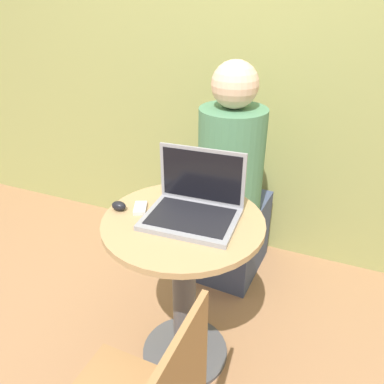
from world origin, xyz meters
The scene contains 7 objects.
ground_plane centered at (0.00, 0.00, 0.00)m, with size 12.00×12.00×0.00m, color #9E704C.
back_wall centered at (0.00, 1.03, 1.30)m, with size 7.00×0.05×2.60m.
round_table centered at (0.00, 0.00, 0.50)m, with size 0.64×0.64×0.76m.
laptop centered at (0.03, 0.04, 0.81)m, with size 0.37×0.29×0.25m.
cell_phone centered at (-0.19, 0.00, 0.77)m, with size 0.08×0.10×0.02m.
computer_mouse centered at (-0.27, -0.03, 0.78)m, with size 0.06×0.04×0.04m.
person_seated centered at (0.01, 0.64, 0.54)m, with size 0.35×0.53×1.28m.
Camera 1 is at (0.51, -1.13, 1.55)m, focal length 35.00 mm.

